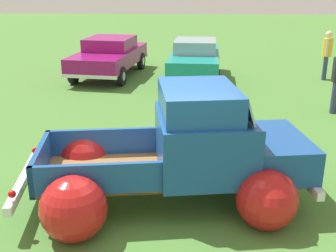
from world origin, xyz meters
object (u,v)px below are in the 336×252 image
(vintage_pickup_truck, at_px, (187,157))
(spectator_0, at_px, (327,52))
(show_car_0, at_px, (110,55))
(show_car_1, at_px, (195,58))

(vintage_pickup_truck, xyz_separation_m, spectator_0, (5.01, 9.09, 0.25))
(vintage_pickup_truck, relative_size, show_car_0, 1.02)
(show_car_0, distance_m, spectator_0, 7.99)
(show_car_0, relative_size, show_car_1, 1.11)
(show_car_0, xyz_separation_m, show_car_1, (3.21, -0.49, -0.01))
(show_car_0, relative_size, spectator_0, 2.70)
(vintage_pickup_truck, distance_m, show_car_0, 9.84)
(show_car_1, bearing_deg, vintage_pickup_truck, 1.95)
(vintage_pickup_truck, xyz_separation_m, show_car_0, (-2.97, 9.38, 0.03))
(show_car_1, bearing_deg, show_car_0, -95.08)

